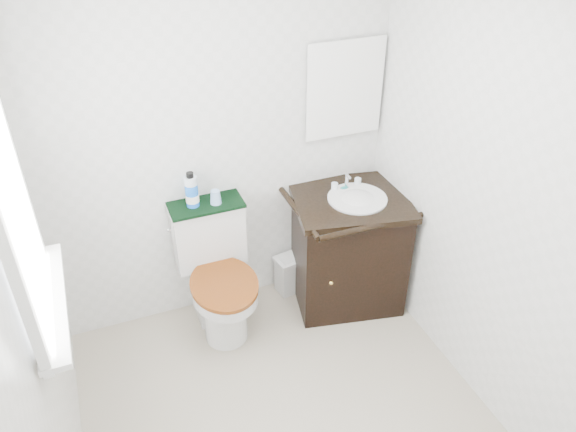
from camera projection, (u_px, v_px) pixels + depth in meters
floor at (293, 428)px, 3.13m from camera, size 2.40×2.40×0.00m
wall_back at (220, 145)px, 3.40m from camera, size 2.40×0.00×2.40m
wall_left at (27, 324)px, 2.13m from camera, size 0.00×2.40×2.40m
wall_right at (498, 209)px, 2.81m from camera, size 0.00×2.40×2.40m
window at (11, 212)px, 2.14m from camera, size 0.02×0.70×0.90m
mirror at (345, 89)px, 3.49m from camera, size 0.50×0.02×0.60m
toilet at (217, 279)px, 3.63m from camera, size 0.47×0.65×0.86m
vanity at (348, 246)px, 3.83m from camera, size 0.85×0.76×0.92m
trash_bin at (290, 273)px, 4.03m from camera, size 0.22×0.19×0.29m
towel at (206, 205)px, 3.45m from camera, size 0.46×0.22×0.02m
mouthwash_bottle at (192, 191)px, 3.37m from camera, size 0.08×0.08×0.23m
cup at (216, 197)px, 3.43m from camera, size 0.07×0.07×0.09m
soap_bar at (344, 188)px, 3.70m from camera, size 0.07×0.05×0.02m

